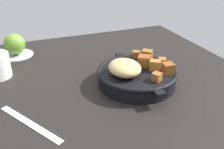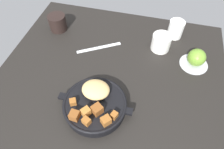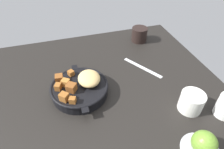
% 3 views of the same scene
% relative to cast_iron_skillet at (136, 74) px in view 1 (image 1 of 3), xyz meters
% --- Properties ---
extents(ground_plane, '(0.92, 0.95, 0.02)m').
position_rel_cast_iron_skillet_xyz_m(ground_plane, '(0.01, 0.11, -0.04)').
color(ground_plane, black).
extents(cast_iron_skillet, '(0.27, 0.22, 0.08)m').
position_rel_cast_iron_skillet_xyz_m(cast_iron_skillet, '(0.00, 0.00, 0.00)').
color(cast_iron_skillet, black).
rests_on(cast_iron_skillet, ground_plane).
extents(saucer_plate, '(0.12, 0.12, 0.01)m').
position_rel_cast_iron_skillet_xyz_m(saucer_plate, '(0.34, 0.30, -0.03)').
color(saucer_plate, '#B7BABF').
rests_on(saucer_plate, ground_plane).
extents(red_apple, '(0.07, 0.07, 0.07)m').
position_rel_cast_iron_skillet_xyz_m(red_apple, '(0.34, 0.30, 0.01)').
color(red_apple, olive).
rests_on(red_apple, saucer_plate).
extents(butter_knife, '(0.18, 0.12, 0.00)m').
position_rel_cast_iron_skillet_xyz_m(butter_knife, '(-0.08, 0.30, -0.03)').
color(butter_knife, silver).
rests_on(butter_knife, ground_plane).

